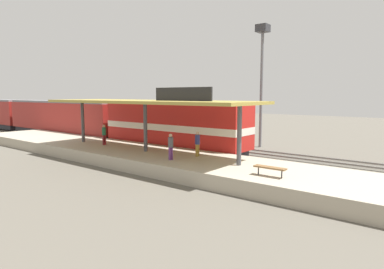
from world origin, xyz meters
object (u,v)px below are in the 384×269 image
(locomotive, at_px, (173,126))
(light_mast, at_px, (262,60))
(person_walking, at_px, (104,134))
(person_waiting, at_px, (171,145))
(person_boarding, at_px, (197,143))
(platform_bench, at_px, (270,168))
(passenger_carriage_front, at_px, (62,118))

(locomotive, relative_size, light_mast, 1.23)
(locomotive, bearing_deg, person_walking, 140.42)
(person_waiting, bearing_deg, person_boarding, -17.06)
(locomotive, bearing_deg, person_boarding, -124.41)
(platform_bench, relative_size, person_walking, 0.99)
(person_boarding, bearing_deg, platform_bench, -108.66)
(light_mast, relative_size, person_boarding, 6.84)
(platform_bench, distance_m, person_walking, 15.81)
(light_mast, relative_size, person_walking, 6.84)
(passenger_carriage_front, distance_m, person_boarding, 23.94)
(person_walking, relative_size, person_boarding, 1.00)
(platform_bench, relative_size, light_mast, 0.15)
(person_waiting, distance_m, person_walking, 8.85)
(person_walking, bearing_deg, person_waiting, -98.81)
(passenger_carriage_front, distance_m, person_waiting, 23.75)
(passenger_carriage_front, relative_size, light_mast, 1.71)
(person_waiting, height_order, person_boarding, same)
(locomotive, relative_size, passenger_carriage_front, 0.72)
(platform_bench, xyz_separation_m, passenger_carriage_front, (6.00, 29.98, 0.97))
(person_waiting, bearing_deg, passenger_carriage_front, 75.63)
(person_waiting, height_order, person_walking, same)
(platform_bench, distance_m, passenger_carriage_front, 30.59)
(person_waiting, xyz_separation_m, person_boarding, (2.04, -0.63, 0.00))
(platform_bench, height_order, passenger_carriage_front, passenger_carriage_front)
(passenger_carriage_front, xyz_separation_m, person_walking, (-4.53, -14.25, -0.46))
(passenger_carriage_front, distance_m, person_walking, 14.96)
(person_waiting, bearing_deg, person_walking, 81.19)
(locomotive, height_order, person_walking, locomotive)
(locomotive, distance_m, passenger_carriage_front, 18.00)
(platform_bench, bearing_deg, person_waiting, 89.11)
(passenger_carriage_front, bearing_deg, platform_bench, -101.32)
(platform_bench, xyz_separation_m, person_boarding, (2.15, 6.36, 0.51))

